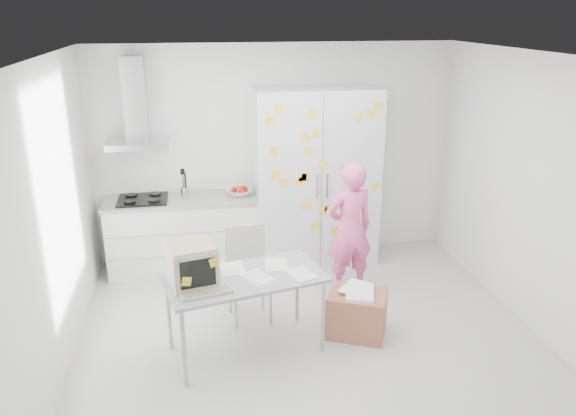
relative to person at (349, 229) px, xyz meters
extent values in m
cube|color=silver|center=(-0.63, -0.75, -0.77)|extent=(4.50, 4.00, 0.02)
cube|color=white|center=(-0.63, 1.25, 0.59)|extent=(4.50, 0.02, 2.70)
cube|color=white|center=(-2.88, -0.75, 0.59)|extent=(0.02, 4.00, 2.70)
cube|color=white|center=(1.62, -0.75, 0.59)|extent=(0.02, 4.00, 2.70)
cube|color=white|center=(-0.63, -0.75, 1.94)|extent=(4.50, 4.00, 0.02)
cube|color=white|center=(-1.83, 0.95, -0.32)|extent=(1.80, 0.60, 0.88)
cube|color=gray|center=(-1.83, 0.65, -0.18)|extent=(1.76, 0.01, 0.01)
cube|color=gray|center=(-1.83, 0.65, -0.46)|extent=(1.76, 0.01, 0.01)
cube|color=#9E9E99|center=(-1.83, 0.95, 0.14)|extent=(1.84, 0.63, 0.04)
cube|color=black|center=(-2.28, 0.95, 0.16)|extent=(0.58, 0.50, 0.03)
cylinder|color=black|center=(-2.42, 0.83, 0.19)|extent=(0.14, 0.14, 0.02)
cylinder|color=black|center=(-2.14, 0.83, 0.19)|extent=(0.14, 0.14, 0.02)
cylinder|color=black|center=(-2.42, 1.07, 0.19)|extent=(0.14, 0.14, 0.02)
cylinder|color=black|center=(-2.14, 1.07, 0.19)|extent=(0.14, 0.14, 0.02)
cylinder|color=silver|center=(-1.78, 0.95, 0.23)|extent=(0.10, 0.10, 0.14)
cylinder|color=black|center=(-1.80, 0.96, 0.33)|extent=(0.01, 0.01, 0.30)
cylinder|color=black|center=(-1.76, 0.94, 0.33)|extent=(0.01, 0.01, 0.30)
cylinder|color=black|center=(-1.78, 0.97, 0.33)|extent=(0.01, 0.01, 0.30)
cube|color=black|center=(-1.80, 0.96, 0.49)|extent=(0.05, 0.01, 0.07)
imported|color=white|center=(-1.13, 0.95, 0.19)|extent=(0.31, 0.31, 0.08)
sphere|color=#B2140F|center=(-1.19, 0.97, 0.22)|extent=(0.08, 0.08, 0.08)
sphere|color=#B2140F|center=(-1.10, 0.90, 0.22)|extent=(0.08, 0.08, 0.08)
sphere|color=#B2140F|center=(-1.06, 0.99, 0.22)|extent=(0.08, 0.08, 0.08)
cylinder|color=yellow|center=(-1.15, 0.97, 0.27)|extent=(0.09, 0.17, 0.10)
cylinder|color=yellow|center=(-1.13, 0.97, 0.27)|extent=(0.04, 0.17, 0.10)
cylinder|color=yellow|center=(-1.10, 0.97, 0.27)|extent=(0.08, 0.17, 0.10)
cube|color=silver|center=(-2.28, 1.00, 0.84)|extent=(0.70, 0.48, 0.07)
cube|color=silver|center=(-2.28, 1.12, 1.34)|extent=(0.26, 0.24, 0.95)
cube|color=silver|center=(-0.18, 0.93, 0.34)|extent=(1.50, 0.65, 2.20)
cube|color=slate|center=(-0.18, 0.60, 0.34)|extent=(0.01, 0.01, 2.16)
cube|color=silver|center=(-0.24, 0.59, 0.34)|extent=(0.02, 0.02, 0.30)
cube|color=silver|center=(-0.12, 0.59, 0.34)|extent=(0.02, 0.02, 0.30)
cube|color=yellow|center=(0.23, 0.59, 1.14)|extent=(0.10, 0.00, 0.10)
cube|color=yellow|center=(0.38, 0.59, 1.16)|extent=(0.12, 0.00, 0.12)
cube|color=yellow|center=(0.49, 0.59, 0.29)|extent=(0.12, 0.00, 0.12)
cube|color=yellow|center=(-0.41, 0.59, 0.45)|extent=(0.10, 0.00, 0.10)
cube|color=yellow|center=(-0.17, 0.59, 0.59)|extent=(0.12, 0.00, 0.12)
cube|color=yellow|center=(0.19, 0.59, 0.09)|extent=(0.12, 0.00, 0.12)
cube|color=yellow|center=(-0.38, 0.59, 0.10)|extent=(0.10, 0.00, 0.10)
cube|color=yellow|center=(-0.31, 0.59, 1.19)|extent=(0.12, 0.00, 0.12)
cube|color=yellow|center=(-0.09, 0.59, 0.05)|extent=(0.12, 0.00, 0.12)
cube|color=yellow|center=(0.23, 0.59, 0.43)|extent=(0.12, 0.00, 0.12)
cube|color=yellow|center=(0.11, 0.59, 0.18)|extent=(0.10, 0.00, 0.10)
cube|color=yellow|center=(-0.39, 0.59, 0.92)|extent=(0.12, 0.00, 0.12)
cube|color=yellow|center=(-0.64, 0.59, 0.38)|extent=(0.10, 0.00, 0.10)
cube|color=yellow|center=(-0.73, 0.59, 0.50)|extent=(0.10, 0.00, 0.10)
cube|color=yellow|center=(-0.79, 0.59, 1.12)|extent=(0.11, 0.00, 0.11)
cube|color=yellow|center=(-0.25, 0.59, -0.18)|extent=(0.10, 0.00, 0.10)
cube|color=yellow|center=(-0.38, 0.59, 0.45)|extent=(0.11, 0.00, 0.11)
cube|color=yellow|center=(0.36, 0.59, -0.17)|extent=(0.11, 0.00, 0.11)
cube|color=yellow|center=(0.46, 0.59, 1.26)|extent=(0.10, 0.00, 0.10)
cube|color=yellow|center=(-0.35, 0.59, 0.76)|extent=(0.10, 0.00, 0.10)
cube|color=yellow|center=(-0.46, 0.59, 0.40)|extent=(0.11, 0.00, 0.11)
cube|color=yellow|center=(0.00, 0.59, -0.25)|extent=(0.10, 0.00, 0.10)
cube|color=yellow|center=(-0.70, 0.59, 1.26)|extent=(0.10, 0.00, 0.10)
cube|color=yellow|center=(-0.76, 0.59, 0.78)|extent=(0.12, 0.00, 0.12)
cube|color=yellow|center=(0.13, 0.59, 0.00)|extent=(0.11, 0.00, 0.11)
cube|color=yellow|center=(-0.26, 0.59, 0.97)|extent=(0.11, 0.00, 0.11)
cube|color=yellow|center=(0.09, 0.59, 0.52)|extent=(0.11, 0.00, 0.11)
cube|color=yellow|center=(-0.16, 0.59, 0.03)|extent=(0.11, 0.00, 0.11)
imported|color=pink|center=(0.00, 0.00, 0.00)|extent=(0.62, 0.46, 1.53)
cube|color=#92989C|center=(-1.26, -0.98, -0.01)|extent=(1.56, 1.03, 0.03)
cylinder|color=#A5A5AA|center=(-1.83, -1.42, -0.40)|extent=(0.04, 0.04, 0.74)
cylinder|color=#A5A5AA|center=(-0.55, -1.12, -0.40)|extent=(0.04, 0.04, 0.74)
cylinder|color=#A5A5AA|center=(-1.97, -0.84, -0.40)|extent=(0.04, 0.04, 0.74)
cylinder|color=#A5A5AA|center=(-0.69, -0.54, -0.40)|extent=(0.04, 0.04, 0.74)
cube|color=tan|center=(-1.73, -1.01, 0.19)|extent=(0.47, 0.49, 0.37)
cube|color=tan|center=(-1.68, -1.22, 0.19)|extent=(0.36, 0.10, 0.33)
cube|color=black|center=(-1.68, -1.23, 0.19)|extent=(0.30, 0.08, 0.26)
cube|color=yellow|center=(-1.78, -1.25, 0.14)|extent=(0.09, 0.03, 0.09)
cube|color=yellow|center=(-1.54, -1.20, 0.28)|extent=(0.10, 0.03, 0.10)
cube|color=tan|center=(-1.62, -1.25, 0.02)|extent=(0.47, 0.25, 0.03)
cube|color=gray|center=(-1.62, -1.25, 0.04)|extent=(0.43, 0.20, 0.01)
cube|color=silver|center=(-1.15, -1.01, 0.01)|extent=(0.33, 0.37, 0.00)
cube|color=silver|center=(-0.94, -0.78, 0.01)|extent=(0.25, 0.33, 0.00)
cube|color=silver|center=(-0.75, -1.02, 0.01)|extent=(0.30, 0.36, 0.00)
cube|color=silver|center=(-1.36, -0.79, 0.01)|extent=(0.24, 0.32, 0.00)
cube|color=#B6B6B3|center=(-1.16, -0.42, -0.29)|extent=(0.48, 0.48, 0.04)
cube|color=#B6B6B3|center=(-1.18, -0.22, -0.03)|extent=(0.42, 0.07, 0.48)
cylinder|color=#B1B2B6|center=(-1.33, -0.61, -0.54)|extent=(0.03, 0.03, 0.45)
cylinder|color=#B1B2B6|center=(-0.97, -0.58, -0.54)|extent=(0.03, 0.03, 0.45)
cylinder|color=#B1B2B6|center=(-1.36, -0.26, -0.54)|extent=(0.03, 0.03, 0.45)
cylinder|color=#B1B2B6|center=(-1.00, -0.22, -0.54)|extent=(0.03, 0.03, 0.45)
cube|color=#A86349|center=(-0.15, -0.87, -0.54)|extent=(0.69, 0.63, 0.44)
cube|color=white|center=(-0.14, -0.90, -0.30)|extent=(0.36, 0.42, 0.04)
cube|color=white|center=(-0.16, -0.82, -0.28)|extent=(0.39, 0.40, 0.00)
camera|label=1|loc=(-1.66, -5.57, 2.31)|focal=35.00mm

